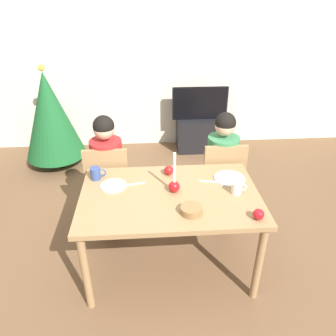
{
  "coord_description": "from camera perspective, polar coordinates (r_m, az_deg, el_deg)",
  "views": [
    {
      "loc": [
        -0.16,
        -2.1,
        2.18
      ],
      "look_at": [
        0.0,
        0.2,
        0.87
      ],
      "focal_mm": 34.71,
      "sensor_mm": 36.0,
      "label": 1
    }
  ],
  "objects": [
    {
      "name": "ground_plane",
      "position": [
        3.03,
        0.28,
        -16.4
      ],
      "size": [
        7.68,
        7.68,
        0.0
      ],
      "primitive_type": "plane",
      "color": "brown"
    },
    {
      "name": "back_wall",
      "position": [
        4.78,
        -2.16,
        18.97
      ],
      "size": [
        6.4,
        0.1,
        2.6
      ],
      "primitive_type": "cube",
      "color": "beige",
      "rests_on": "ground"
    },
    {
      "name": "dining_table",
      "position": [
        2.59,
        0.32,
        -6.1
      ],
      "size": [
        1.4,
        0.9,
        0.75
      ],
      "color": "#99754C",
      "rests_on": "ground"
    },
    {
      "name": "chair_left",
      "position": [
        3.2,
        -10.34,
        -2.33
      ],
      "size": [
        0.4,
        0.4,
        0.9
      ],
      "color": "#99754C",
      "rests_on": "ground"
    },
    {
      "name": "chair_right",
      "position": [
        3.26,
        9.34,
        -1.61
      ],
      "size": [
        0.4,
        0.4,
        0.9
      ],
      "color": "#99754C",
      "rests_on": "ground"
    },
    {
      "name": "person_left_child",
      "position": [
        3.2,
        -10.38,
        -1.15
      ],
      "size": [
        0.3,
        0.3,
        1.17
      ],
      "color": "#33384C",
      "rests_on": "ground"
    },
    {
      "name": "person_right_child",
      "position": [
        3.26,
        9.3,
        -0.45
      ],
      "size": [
        0.3,
        0.3,
        1.17
      ],
      "color": "#33384C",
      "rests_on": "ground"
    },
    {
      "name": "tv_stand",
      "position": [
        4.87,
        5.37,
        5.97
      ],
      "size": [
        0.64,
        0.4,
        0.48
      ],
      "primitive_type": "cube",
      "color": "black",
      "rests_on": "ground"
    },
    {
      "name": "tv",
      "position": [
        4.7,
        5.63,
        11.23
      ],
      "size": [
        0.79,
        0.05,
        0.46
      ],
      "color": "black",
      "rests_on": "tv_stand"
    },
    {
      "name": "christmas_tree",
      "position": [
        4.51,
        -19.98,
        8.66
      ],
      "size": [
        0.78,
        0.78,
        1.35
      ],
      "color": "brown",
      "rests_on": "ground"
    },
    {
      "name": "candle_centerpiece",
      "position": [
        2.54,
        1.11,
        -2.82
      ],
      "size": [
        0.09,
        0.09,
        0.34
      ],
      "color": "red",
      "rests_on": "dining_table"
    },
    {
      "name": "plate_left",
      "position": [
        2.67,
        -9.57,
        -3.07
      ],
      "size": [
        0.21,
        0.21,
        0.01
      ],
      "primitive_type": "cylinder",
      "color": "silver",
      "rests_on": "dining_table"
    },
    {
      "name": "plate_right",
      "position": [
        2.78,
        10.77,
        -1.8
      ],
      "size": [
        0.26,
        0.26,
        0.01
      ],
      "primitive_type": "cylinder",
      "color": "silver",
      "rests_on": "dining_table"
    },
    {
      "name": "mug_left",
      "position": [
        2.77,
        -12.56,
        -0.92
      ],
      "size": [
        0.13,
        0.09,
        0.1
      ],
      "color": "#33477F",
      "rests_on": "dining_table"
    },
    {
      "name": "mug_right",
      "position": [
        2.59,
        12.01,
        -3.48
      ],
      "size": [
        0.12,
        0.08,
        0.09
      ],
      "color": "silver",
      "rests_on": "dining_table"
    },
    {
      "name": "fork_left",
      "position": [
        2.67,
        -6.0,
        -2.83
      ],
      "size": [
        0.18,
        0.05,
        0.01
      ],
      "primitive_type": "cube",
      "rotation": [
        0.0,
        0.0,
        0.2
      ],
      "color": "silver",
      "rests_on": "dining_table"
    },
    {
      "name": "fork_right",
      "position": [
        2.71,
        7.43,
        -2.38
      ],
      "size": [
        0.18,
        0.05,
        0.01
      ],
      "primitive_type": "cube",
      "rotation": [
        0.0,
        0.0,
        -0.2
      ],
      "color": "silver",
      "rests_on": "dining_table"
    },
    {
      "name": "bowl_walnuts",
      "position": [
        2.34,
        4.11,
        -7.36
      ],
      "size": [
        0.16,
        0.16,
        0.05
      ],
      "primitive_type": "cylinder",
      "color": "olive",
      "rests_on": "dining_table"
    },
    {
      "name": "apple_near_candle",
      "position": [
        2.35,
        15.61,
        -7.84
      ],
      "size": [
        0.08,
        0.08,
        0.08
      ],
      "primitive_type": "sphere",
      "color": "red",
      "rests_on": "dining_table"
    },
    {
      "name": "apple_by_left_plate",
      "position": [
        2.78,
        0.13,
        -0.42
      ],
      "size": [
        0.08,
        0.08,
        0.08
      ],
      "primitive_type": "sphere",
      "color": "#AB1718",
      "rests_on": "dining_table"
    }
  ]
}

